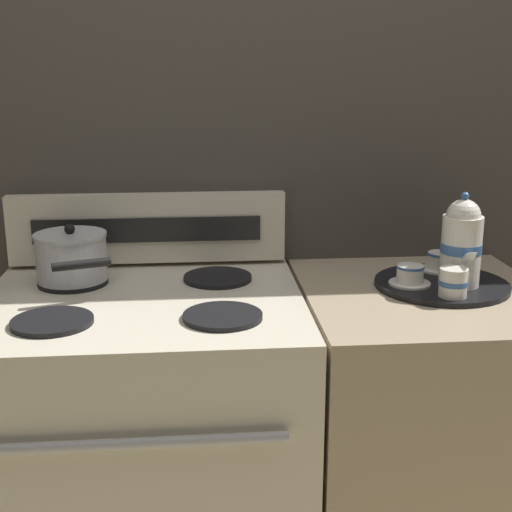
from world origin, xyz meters
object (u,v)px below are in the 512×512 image
object	(u,v)px
saucepan	(72,256)
serving_tray	(441,284)
teacup_left	(440,262)
teapot	(462,243)
stove	(150,458)
teacup_right	(410,275)
creamer_jug	(453,282)

from	to	relation	value
saucepan	serving_tray	world-z (taller)	saucepan
saucepan	teacup_left	size ratio (longest dim) A/B	2.61
serving_tray	saucepan	bearing A→B (deg)	173.37
serving_tray	teapot	bearing A→B (deg)	-44.58
serving_tray	teacup_left	bearing A→B (deg)	73.38
stove	teacup_left	distance (m)	0.94
teacup_left	teacup_right	bearing A→B (deg)	-136.01
stove	creamer_jug	bearing A→B (deg)	-6.22
teacup_right	teacup_left	bearing A→B (deg)	43.99
serving_tray	teacup_right	distance (m)	0.10
stove	serving_tray	world-z (taller)	serving_tray
teacup_left	saucepan	bearing A→B (deg)	179.40
teapot	serving_tray	bearing A→B (deg)	135.42
teacup_left	teacup_right	world-z (taller)	same
saucepan	creamer_jug	world-z (taller)	saucepan
teacup_left	creamer_jug	world-z (taller)	creamer_jug
teacup_left	creamer_jug	size ratio (longest dim) A/B	1.50
teacup_left	serving_tray	bearing A→B (deg)	-106.62
serving_tray	teapot	xyz separation A→B (m)	(0.03, -0.03, 0.12)
stove	teacup_left	xyz separation A→B (m)	(0.80, 0.14, 0.48)
saucepan	creamer_jug	bearing A→B (deg)	-13.69
serving_tray	teacup_left	world-z (taller)	teacup_left
teacup_right	serving_tray	bearing A→B (deg)	9.40
creamer_jug	serving_tray	bearing A→B (deg)	82.79
teacup_right	creamer_jug	distance (m)	0.13
stove	teapot	xyz separation A→B (m)	(0.81, 0.00, 0.57)
teapot	creamer_jug	world-z (taller)	teapot
teapot	teacup_left	bearing A→B (deg)	91.15
serving_tray	teapot	world-z (taller)	teapot
teacup_right	creamer_jug	bearing A→B (deg)	-54.06
saucepan	stove	bearing A→B (deg)	-37.87
stove	teapot	size ratio (longest dim) A/B	3.70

